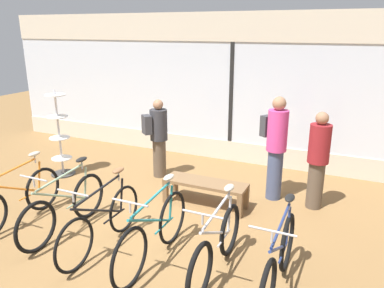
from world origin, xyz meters
TOP-DOWN VIEW (x-y plane):
  - ground_plane at (0.00, 0.00)m, footprint 24.00×24.00m
  - shop_back_wall at (0.00, 3.52)m, footprint 12.00×0.08m
  - bicycle_far_left at (-1.99, -0.56)m, footprint 0.46×1.75m
  - bicycle_left at (-1.14, -0.47)m, footprint 0.46×1.76m
  - bicycle_center_left at (-0.38, -0.59)m, footprint 0.46×1.74m
  - bicycle_center_right at (0.40, -0.57)m, footprint 0.46×1.79m
  - bicycle_right at (1.21, -0.47)m, footprint 0.46×1.67m
  - bicycle_far_right at (1.96, -0.52)m, footprint 0.46×1.75m
  - accessory_rack at (-2.81, 1.25)m, footprint 0.48×0.48m
  - display_bench at (0.38, 1.17)m, footprint 1.40×0.44m
  - customer_near_rack at (-0.98, 1.99)m, footprint 0.53×0.55m
  - customer_by_window at (2.06, 1.86)m, footprint 0.48×0.48m
  - customer_mid_floor at (1.35, 1.94)m, footprint 0.56×0.50m

SIDE VIEW (x-z plane):
  - ground_plane at x=0.00m, z-range 0.00..0.00m
  - display_bench at x=0.38m, z-range 0.14..0.57m
  - bicycle_right at x=1.21m, z-range -0.14..0.89m
  - bicycle_left at x=-1.14m, z-range -0.13..0.91m
  - bicycle_far_left at x=-1.99m, z-range -0.13..0.91m
  - bicycle_center_left at x=-0.38m, z-range -0.12..0.91m
  - bicycle_far_right at x=1.96m, z-range -0.13..0.91m
  - bicycle_center_right at x=0.40m, z-range -0.12..0.93m
  - accessory_rack at x=-2.81m, z-range -0.16..1.58m
  - customer_near_rack at x=-0.98m, z-range 0.06..1.62m
  - customer_by_window at x=2.06m, z-range 0.04..1.67m
  - customer_mid_floor at x=1.35m, z-range 0.08..1.88m
  - shop_back_wall at x=0.00m, z-range 0.04..3.24m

